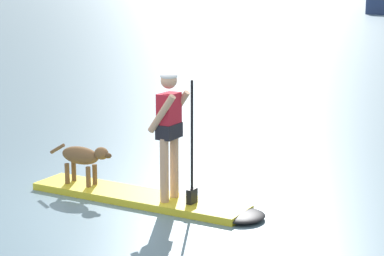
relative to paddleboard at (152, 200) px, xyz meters
The scene contains 4 objects.
ground_plane 0.23m from the paddleboard, 160.11° to the right, with size 400.00×400.00×0.00m, color slate.
paddleboard is the anchor object (origin of this frame).
person_paddler 1.11m from the paddleboard, 19.89° to the left, with size 0.67×0.58×1.75m.
dog 1.26m from the paddleboard, 160.11° to the right, with size 1.06×0.46×0.60m.
Camera 1 is at (7.82, -5.72, 3.10)m, focal length 67.46 mm.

